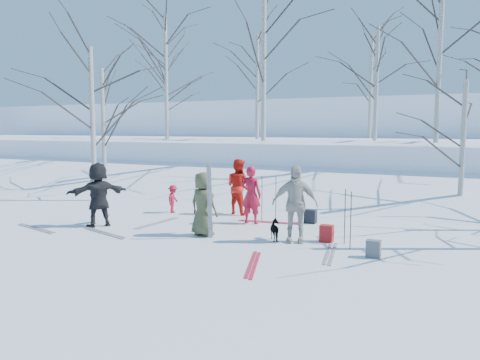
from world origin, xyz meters
The scene contains 39 objects.
ground centered at (0.00, 0.00, 0.00)m, with size 120.00×120.00×0.00m, color white.
snow_ramp centered at (0.00, 7.00, 0.15)m, with size 70.00×9.50×1.40m, color white.
snow_plateau centered at (0.00, 17.00, 1.00)m, with size 70.00×18.00×2.20m, color white.
far_hill centered at (0.00, 38.00, 2.00)m, with size 90.00×30.00×6.00m, color white.
skier_olive_center centered at (-0.25, -0.17, 0.83)m, with size 0.81×0.53×1.66m, color #3F4328.
skier_red_north centered at (0.22, 1.79, 0.85)m, with size 0.62×0.40×1.69m, color #A90F25.
skier_redor_behind centered at (-0.79, 3.00, 0.90)m, with size 0.87×0.68×1.79m, color red.
skier_red_seated centered at (-2.81, 2.23, 0.46)m, with size 0.60×0.34×0.92m, color #A90F25.
skier_cream_east centered at (2.12, 0.21, 0.95)m, with size 1.11×0.46×1.89m, color beige.
skier_grey_west centered at (-3.51, -0.47, 0.92)m, with size 1.70×0.54×1.83m, color black.
dog centered at (1.66, 0.16, 0.26)m, with size 0.28×0.61×0.52m, color black.
upright_ski_left centered at (0.05, -0.40, 0.95)m, with size 0.07×0.02×1.90m, color silver.
upright_ski_right centered at (0.10, -0.40, 0.95)m, with size 0.07×0.02×1.90m, color silver.
ski_pair_a centered at (3.20, -0.47, 0.01)m, with size 0.54×1.90×0.02m, color silver, non-canonical shape.
ski_pair_b centered at (2.01, -2.00, 0.01)m, with size 0.79×1.86×0.02m, color #B41933, non-canonical shape.
ski_pair_c centered at (-2.25, 0.59, 0.01)m, with size 0.29×1.91×0.02m, color silver, non-canonical shape.
ski_pair_d centered at (-4.83, -1.51, 0.01)m, with size 1.89×0.64×0.02m, color silver, non-canonical shape.
ski_pair_e centered at (0.69, 2.14, 0.01)m, with size 1.91×0.48×0.02m, color #B41933, non-canonical shape.
ski_pair_f centered at (-2.74, -1.11, 0.01)m, with size 1.88×0.74×0.02m, color silver, non-canonical shape.
ski_pole_a centered at (-4.29, 0.07, 0.67)m, with size 0.02×0.02×1.34m, color black.
ski_pole_b centered at (3.27, 0.54, 0.67)m, with size 0.02×0.02×1.34m, color black.
ski_pole_c centered at (0.31, 2.39, 0.67)m, with size 0.02×0.02×1.34m, color black.
ski_pole_d centered at (0.71, 2.50, 0.67)m, with size 0.02×0.02×1.34m, color black.
ski_pole_e centered at (3.50, 0.15, 0.67)m, with size 0.02×0.02×1.34m, color black.
ski_pole_f centered at (-3.97, -0.21, 0.67)m, with size 0.02×0.02×1.34m, color black.
backpack_red centered at (2.83, 0.56, 0.21)m, with size 0.32×0.22×0.42m, color #A2181A.
backpack_grey centered at (4.12, -0.37, 0.19)m, with size 0.30×0.20×0.38m, color #4F5256.
backpack_dark centered at (1.78, 2.59, 0.20)m, with size 0.34×0.24×0.40m, color black.
birch_plateau_a centered at (-11.45, 14.40, 5.63)m, with size 5.40×5.40×6.86m, color silver, non-canonical shape.
birch_plateau_c centered at (4.68, 9.74, 5.31)m, with size 4.96×4.96×6.23m, color silver, non-canonical shape.
birch_plateau_d centered at (-4.50, 12.85, 4.95)m, with size 4.45×4.45×5.50m, color silver, non-canonical shape.
birch_plateau_e centered at (1.94, 11.76, 4.79)m, with size 4.22×4.22×5.17m, color silver, non-canonical shape.
birch_plateau_f centered at (-11.33, 14.20, 4.55)m, with size 3.89×3.89×4.69m, color silver, non-canonical shape.
birch_plateau_h centered at (0.77, 16.68, 5.05)m, with size 4.59×4.59×5.70m, color silver, non-canonical shape.
birch_plateau_i centered at (-8.88, 10.67, 5.51)m, with size 5.24×5.24×6.62m, color silver, non-canonical shape.
birch_plateau_j centered at (-2.59, 9.26, 5.82)m, with size 5.67×5.67×7.24m, color silver, non-canonical shape.
birch_edge_a centered at (-7.02, 3.12, 2.90)m, with size 4.67×4.67×5.81m, color silver, non-canonical shape.
birch_edge_d centered at (-8.86, 5.72, 2.71)m, with size 4.39×4.39×5.41m, color silver, non-canonical shape.
birch_edge_e centered at (5.69, 6.15, 2.16)m, with size 3.62×3.62×4.31m, color silver, non-canonical shape.
Camera 1 is at (5.84, -10.49, 2.78)m, focal length 35.00 mm.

